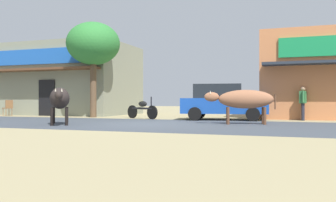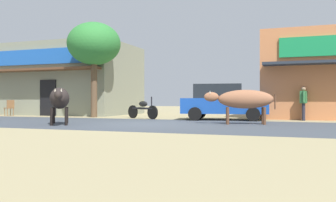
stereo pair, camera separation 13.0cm
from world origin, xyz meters
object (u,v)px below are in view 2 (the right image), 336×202
cow_near_brown (60,99)px  cow_far_dark (244,100)px  pedestrian_by_shop (304,101)px  parked_motorcycle (143,109)px  cafe_chair_near_tree (10,107)px  parked_hatchback_car (223,102)px  roadside_tree (94,45)px

cow_near_brown → cow_far_dark: (6.43, 2.44, -0.03)m
cow_near_brown → pedestrian_by_shop: bearing=34.3°
parked_motorcycle → cow_near_brown: (-1.22, -4.91, 0.49)m
cow_near_brown → cafe_chair_near_tree: 9.24m
pedestrian_by_shop → cafe_chair_near_tree: size_ratio=1.66×
cow_far_dark → cafe_chair_near_tree: cow_far_dark is taller
parked_hatchback_car → cow_far_dark: bearing=-64.4°
parked_motorcycle → parked_hatchback_car: bearing=4.4°
roadside_tree → cow_far_dark: (8.27, -2.98, -2.94)m
parked_motorcycle → cow_near_brown: bearing=-104.0°
roadside_tree → cafe_chair_near_tree: size_ratio=5.49×
parked_motorcycle → cow_near_brown: cow_near_brown is taller
parked_hatchback_car → cow_near_brown: size_ratio=1.75×
cow_far_dark → pedestrian_by_shop: 4.07m
roadside_tree → cow_near_brown: 6.42m
parked_motorcycle → pedestrian_by_shop: 7.46m
cow_near_brown → pedestrian_by_shop: size_ratio=1.52×
pedestrian_by_shop → cow_far_dark: bearing=-122.3°
pedestrian_by_shop → parked_hatchback_car: bearing=-169.1°
parked_hatchback_car → cow_near_brown: parked_hatchback_car is taller
roadside_tree → cafe_chair_near_tree: (-5.65, -0.03, -3.36)m
cow_far_dark → cow_near_brown: bearing=-159.2°
parked_hatchback_car → cafe_chair_near_tree: size_ratio=4.41×
cow_near_brown → cow_far_dark: cow_near_brown is taller
roadside_tree → cow_far_dark: size_ratio=1.92×
roadside_tree → cow_far_dark: bearing=-19.8°
roadside_tree → cow_far_dark: roadside_tree is taller
roadside_tree → parked_hatchback_car: 7.58m
parked_hatchback_car → roadside_tree: bearing=178.2°
roadside_tree → parked_hatchback_car: bearing=-1.8°
roadside_tree → parked_motorcycle: roadside_tree is taller
roadside_tree → parked_hatchback_car: roadside_tree is taller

